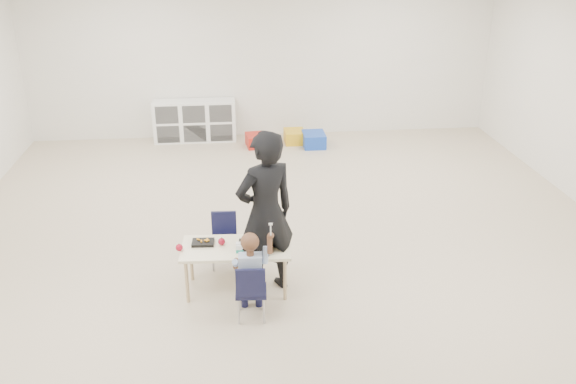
{
  "coord_description": "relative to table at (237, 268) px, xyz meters",
  "views": [
    {
      "loc": [
        -0.64,
        -5.95,
        3.39
      ],
      "look_at": [
        -0.04,
        -0.12,
        0.85
      ],
      "focal_mm": 38.0,
      "sensor_mm": 36.0,
      "label": 1
    }
  ],
  "objects": [
    {
      "name": "room",
      "position": [
        0.61,
        0.6,
        1.15
      ],
      "size": [
        9.0,
        9.02,
        2.8
      ],
      "color": "beige",
      "rests_on": "ground"
    },
    {
      "name": "table",
      "position": [
        0.0,
        0.0,
        0.0
      ],
      "size": [
        1.11,
        0.6,
        0.49
      ],
      "rotation": [
        0.0,
        0.0,
        -0.06
      ],
      "color": "beige",
      "rests_on": "ground"
    },
    {
      "name": "chair_near",
      "position": [
        0.12,
        -0.5,
        0.04
      ],
      "size": [
        0.3,
        0.28,
        0.59
      ],
      "primitive_type": null,
      "rotation": [
        0.0,
        0.0,
        -0.06
      ],
      "color": "#111233",
      "rests_on": "ground"
    },
    {
      "name": "chair_far",
      "position": [
        -0.12,
        0.5,
        0.04
      ],
      "size": [
        0.3,
        0.28,
        0.59
      ],
      "primitive_type": null,
      "rotation": [
        0.0,
        0.0,
        -0.06
      ],
      "color": "#111233",
      "rests_on": "ground"
    },
    {
      "name": "child",
      "position": [
        0.12,
        -0.5,
        0.22
      ],
      "size": [
        0.42,
        0.42,
        0.93
      ],
      "primitive_type": null,
      "rotation": [
        0.0,
        0.0,
        -0.06
      ],
      "color": "#B8CDF9",
      "rests_on": "chair_near"
    },
    {
      "name": "lunch_tray_near",
      "position": [
        0.14,
        0.03,
        0.26
      ],
      "size": [
        0.23,
        0.17,
        0.03
      ],
      "primitive_type": "cube",
      "rotation": [
        0.0,
        0.0,
        -0.06
      ],
      "color": "black",
      "rests_on": "table"
    },
    {
      "name": "lunch_tray_far",
      "position": [
        -0.33,
        0.09,
        0.26
      ],
      "size": [
        0.23,
        0.17,
        0.03
      ],
      "primitive_type": "cube",
      "rotation": [
        0.0,
        0.0,
        -0.06
      ],
      "color": "black",
      "rests_on": "table"
    },
    {
      "name": "milk_carton",
      "position": [
        0.04,
        -0.12,
        0.29
      ],
      "size": [
        0.07,
        0.07,
        0.1
      ],
      "primitive_type": "cube",
      "rotation": [
        0.0,
        0.0,
        -0.06
      ],
      "color": "white",
      "rests_on": "table"
    },
    {
      "name": "bread_roll",
      "position": [
        0.31,
        -0.11,
        0.28
      ],
      "size": [
        0.09,
        0.09,
        0.07
      ],
      "primitive_type": "ellipsoid",
      "color": "#B08648",
      "rests_on": "table"
    },
    {
      "name": "apple_near",
      "position": [
        -0.14,
        0.05,
        0.28
      ],
      "size": [
        0.07,
        0.07,
        0.07
      ],
      "primitive_type": "sphere",
      "color": "maroon",
      "rests_on": "table"
    },
    {
      "name": "apple_far",
      "position": [
        -0.55,
        -0.03,
        0.28
      ],
      "size": [
        0.07,
        0.07,
        0.07
      ],
      "primitive_type": "sphere",
      "color": "maroon",
      "rests_on": "table"
    },
    {
      "name": "cubby_shelf",
      "position": [
        -0.59,
        4.88,
        0.1
      ],
      "size": [
        1.4,
        0.4,
        0.7
      ],
      "primitive_type": "cube",
      "color": "white",
      "rests_on": "ground"
    },
    {
      "name": "adult",
      "position": [
        0.3,
        -0.02,
        0.6
      ],
      "size": [
        0.73,
        0.62,
        1.7
      ],
      "primitive_type": "imported",
      "rotation": [
        0.0,
        0.0,
        3.56
      ],
      "color": "black",
      "rests_on": "ground"
    },
    {
      "name": "bin_red",
      "position": [
        0.44,
        4.44,
        -0.15
      ],
      "size": [
        0.37,
        0.45,
        0.2
      ],
      "primitive_type": "cube",
      "rotation": [
        0.0,
        0.0,
        0.11
      ],
      "color": "#B21B11",
      "rests_on": "ground"
    },
    {
      "name": "bin_yellow",
      "position": [
        1.1,
        4.58,
        -0.15
      ],
      "size": [
        0.34,
        0.44,
        0.21
      ],
      "primitive_type": "cube",
      "rotation": [
        0.0,
        0.0,
        0.01
      ],
      "color": "gold",
      "rests_on": "ground"
    },
    {
      "name": "bin_blue",
      "position": [
        1.41,
        4.35,
        -0.14
      ],
      "size": [
        0.37,
        0.47,
        0.23
      ],
      "primitive_type": "cube",
      "rotation": [
        0.0,
        0.0,
        -0.0
      ],
      "color": "#1842B6",
      "rests_on": "ground"
    }
  ]
}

